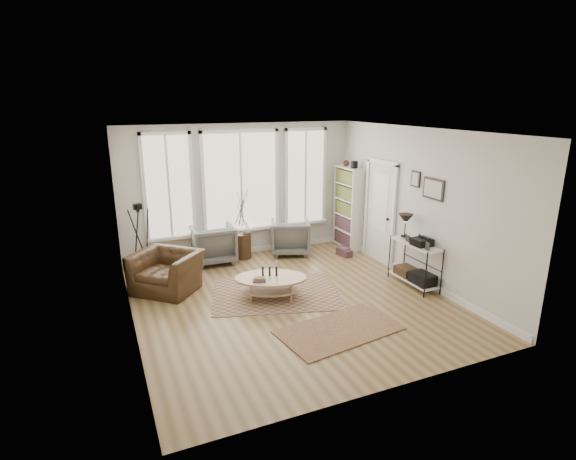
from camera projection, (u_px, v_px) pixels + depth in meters
name	position (u px, v px, depth m)	size (l,w,h in m)	color
room	(292.00, 221.00, 7.47)	(5.50, 5.54, 2.90)	#93774C
bay_window	(241.00, 184.00, 9.78)	(4.14, 0.12, 2.24)	tan
door	(380.00, 210.00, 9.51)	(0.09, 1.06, 2.22)	silver
bookcase	(348.00, 207.00, 10.46)	(0.31, 0.85, 2.06)	white
low_shelf	(415.00, 260.00, 8.34)	(0.38, 1.08, 1.30)	white
wall_art	(429.00, 186.00, 8.06)	(0.04, 0.88, 0.44)	black
rug_main	(276.00, 293.00, 8.14)	(2.26, 1.70, 0.01)	brown
rug_runner	(339.00, 330.00, 6.81)	(1.83, 1.02, 0.01)	maroon
coffee_table	(270.00, 282.00, 7.84)	(1.45, 1.19, 0.58)	tan
armchair_left	(213.00, 244.00, 9.59)	(0.88, 0.90, 0.82)	#60615C
armchair_right	(290.00, 237.00, 10.15)	(0.84, 0.86, 0.79)	#60615C
side_table	(242.00, 225.00, 9.75)	(0.37, 0.37, 1.56)	#3B2513
vase	(247.00, 228.00, 9.81)	(0.23, 0.23, 0.24)	silver
accent_chair	(167.00, 272.00, 8.16)	(1.11, 0.97, 0.72)	#3B2513
tripod_camera	(141.00, 246.00, 8.55)	(0.53, 0.53, 1.52)	black
book_stack_near	(343.00, 251.00, 10.12)	(0.21, 0.27, 0.17)	maroon
book_stack_far	(346.00, 253.00, 10.01)	(0.19, 0.24, 0.16)	maroon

